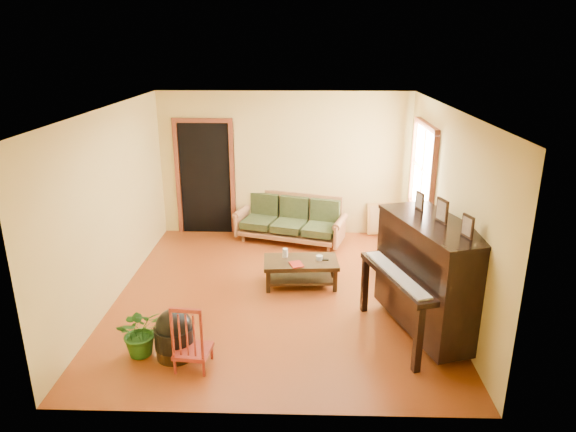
{
  "coord_description": "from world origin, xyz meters",
  "views": [
    {
      "loc": [
        0.33,
        -6.56,
        3.4
      ],
      "look_at": [
        0.13,
        0.2,
        1.1
      ],
      "focal_mm": 32.0,
      "sensor_mm": 36.0,
      "label": 1
    }
  ],
  "objects_px": {
    "footstool": "(175,339)",
    "potted_plant": "(141,331)",
    "coffee_table": "(301,273)",
    "red_chair": "(192,335)",
    "piano": "(431,279)",
    "ceramic_crock": "(397,231)",
    "armchair": "(405,252)",
    "sofa": "(290,220)"
  },
  "relations": [
    {
      "from": "coffee_table",
      "to": "red_chair",
      "type": "bearing_deg",
      "value": -119.69
    },
    {
      "from": "red_chair",
      "to": "potted_plant",
      "type": "relative_size",
      "value": 1.36
    },
    {
      "from": "sofa",
      "to": "red_chair",
      "type": "height_order",
      "value": "sofa"
    },
    {
      "from": "piano",
      "to": "potted_plant",
      "type": "relative_size",
      "value": 2.76
    },
    {
      "from": "armchair",
      "to": "potted_plant",
      "type": "relative_size",
      "value": 1.33
    },
    {
      "from": "sofa",
      "to": "footstool",
      "type": "relative_size",
      "value": 4.19
    },
    {
      "from": "footstool",
      "to": "piano",
      "type": "bearing_deg",
      "value": 11.68
    },
    {
      "from": "coffee_table",
      "to": "red_chair",
      "type": "height_order",
      "value": "red_chair"
    },
    {
      "from": "footstool",
      "to": "potted_plant",
      "type": "bearing_deg",
      "value": 174.79
    },
    {
      "from": "footstool",
      "to": "ceramic_crock",
      "type": "xyz_separation_m",
      "value": [
        3.16,
        3.85,
        -0.1
      ]
    },
    {
      "from": "sofa",
      "to": "armchair",
      "type": "bearing_deg",
      "value": -20.6
    },
    {
      "from": "armchair",
      "to": "red_chair",
      "type": "relative_size",
      "value": 0.98
    },
    {
      "from": "red_chair",
      "to": "ceramic_crock",
      "type": "height_order",
      "value": "red_chair"
    },
    {
      "from": "piano",
      "to": "ceramic_crock",
      "type": "bearing_deg",
      "value": 69.09
    },
    {
      "from": "footstool",
      "to": "potted_plant",
      "type": "distance_m",
      "value": 0.4
    },
    {
      "from": "piano",
      "to": "footstool",
      "type": "relative_size",
      "value": 3.56
    },
    {
      "from": "sofa",
      "to": "potted_plant",
      "type": "bearing_deg",
      "value": -96.81
    },
    {
      "from": "footstool",
      "to": "ceramic_crock",
      "type": "distance_m",
      "value": 4.98
    },
    {
      "from": "ceramic_crock",
      "to": "potted_plant",
      "type": "xyz_separation_m",
      "value": [
        -3.55,
        -3.82,
        0.17
      ]
    },
    {
      "from": "ceramic_crock",
      "to": "potted_plant",
      "type": "bearing_deg",
      "value": -132.97
    },
    {
      "from": "sofa",
      "to": "red_chair",
      "type": "xyz_separation_m",
      "value": [
        -0.96,
        -3.78,
        -0.01
      ]
    },
    {
      "from": "footstool",
      "to": "red_chair",
      "type": "xyz_separation_m",
      "value": [
        0.24,
        -0.19,
        0.18
      ]
    },
    {
      "from": "coffee_table",
      "to": "ceramic_crock",
      "type": "relative_size",
      "value": 4.44
    },
    {
      "from": "coffee_table",
      "to": "ceramic_crock",
      "type": "height_order",
      "value": "coffee_table"
    },
    {
      "from": "red_chair",
      "to": "ceramic_crock",
      "type": "distance_m",
      "value": 4.99
    },
    {
      "from": "coffee_table",
      "to": "footstool",
      "type": "relative_size",
      "value": 2.36
    },
    {
      "from": "potted_plant",
      "to": "sofa",
      "type": "bearing_deg",
      "value": 65.85
    },
    {
      "from": "footstool",
      "to": "armchair",
      "type": "bearing_deg",
      "value": 36.6
    },
    {
      "from": "coffee_table",
      "to": "armchair",
      "type": "relative_size",
      "value": 1.38
    },
    {
      "from": "footstool",
      "to": "potted_plant",
      "type": "relative_size",
      "value": 0.78
    },
    {
      "from": "footstool",
      "to": "sofa",
      "type": "bearing_deg",
      "value": 71.47
    },
    {
      "from": "coffee_table",
      "to": "sofa",
      "type": "bearing_deg",
      "value": 96.79
    },
    {
      "from": "sofa",
      "to": "armchair",
      "type": "distance_m",
      "value": 2.25
    },
    {
      "from": "armchair",
      "to": "piano",
      "type": "relative_size",
      "value": 0.48
    },
    {
      "from": "sofa",
      "to": "piano",
      "type": "bearing_deg",
      "value": -41.95
    },
    {
      "from": "armchair",
      "to": "red_chair",
      "type": "height_order",
      "value": "red_chair"
    },
    {
      "from": "ceramic_crock",
      "to": "coffee_table",
      "type": "bearing_deg",
      "value": -131.35
    },
    {
      "from": "sofa",
      "to": "coffee_table",
      "type": "xyz_separation_m",
      "value": [
        0.21,
        -1.73,
        -0.21
      ]
    },
    {
      "from": "ceramic_crock",
      "to": "armchair",
      "type": "bearing_deg",
      "value": -96.54
    },
    {
      "from": "sofa",
      "to": "ceramic_crock",
      "type": "distance_m",
      "value": 2.0
    },
    {
      "from": "piano",
      "to": "sofa",
      "type": "bearing_deg",
      "value": 103.18
    },
    {
      "from": "footstool",
      "to": "red_chair",
      "type": "height_order",
      "value": "red_chair"
    }
  ]
}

